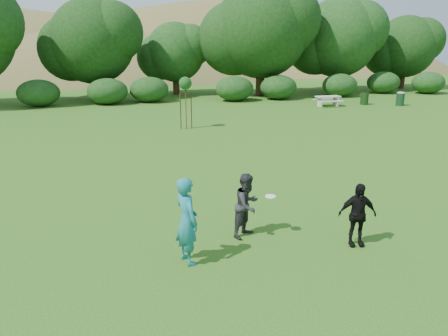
% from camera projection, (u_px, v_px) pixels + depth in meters
% --- Properties ---
extents(ground, '(120.00, 120.00, 0.00)m').
position_uv_depth(ground, '(256.00, 246.00, 10.43)').
color(ground, '#19470C').
rests_on(ground, ground).
extents(player_teal, '(0.66, 0.82, 1.96)m').
position_uv_depth(player_teal, '(187.00, 221.00, 9.43)').
color(player_teal, '#1C737E').
rests_on(player_teal, ground).
extents(player_grey, '(1.00, 0.97, 1.62)m').
position_uv_depth(player_grey, '(247.00, 205.00, 10.79)').
color(player_grey, '#2A292C').
rests_on(player_grey, ground).
extents(player_black, '(0.97, 0.56, 1.55)m').
position_uv_depth(player_black, '(357.00, 215.00, 10.29)').
color(player_black, black).
rests_on(player_black, ground).
extents(trash_can_near, '(0.60, 0.60, 0.90)m').
position_uv_depth(trash_can_near, '(364.00, 99.00, 33.28)').
color(trash_can_near, '#173613').
rests_on(trash_can_near, ground).
extents(frisbee, '(0.27, 0.27, 0.03)m').
position_uv_depth(frisbee, '(271.00, 196.00, 10.71)').
color(frisbee, white).
rests_on(frisbee, ground).
extents(sapling, '(0.70, 0.70, 2.85)m').
position_uv_depth(sapling, '(185.00, 85.00, 23.64)').
color(sapling, '#3E2C18').
rests_on(sapling, ground).
extents(picnic_table, '(1.80, 1.48, 0.76)m').
position_uv_depth(picnic_table, '(328.00, 99.00, 32.43)').
color(picnic_table, beige).
rests_on(picnic_table, ground).
extents(trash_can_lidded, '(0.60, 0.60, 1.05)m').
position_uv_depth(trash_can_lidded, '(400.00, 98.00, 32.72)').
color(trash_can_lidded, '#153A1F').
rests_on(trash_can_lidded, ground).
extents(hillside, '(150.00, 72.00, 52.00)m').
position_uv_depth(hillside, '(125.00, 139.00, 77.11)').
color(hillside, olive).
rests_on(hillside, ground).
extents(tree_row, '(53.92, 10.38, 9.62)m').
position_uv_depth(tree_row, '(182.00, 39.00, 36.45)').
color(tree_row, '#3A2616').
rests_on(tree_row, ground).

